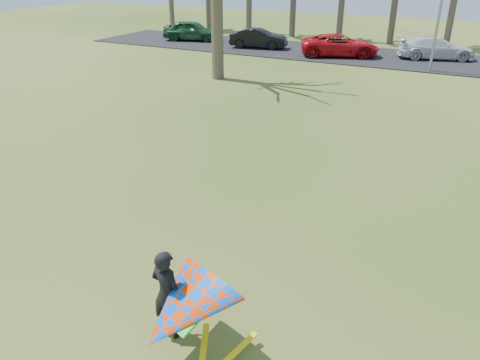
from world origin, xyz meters
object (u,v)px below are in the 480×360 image
at_px(car_1, 259,38).
at_px(car_3, 436,48).
at_px(car_2, 340,45).
at_px(kite_flyer, 180,309).
at_px(car_0, 192,30).

xyz_separation_m(car_1, car_3, (11.77, 1.51, 0.01)).
bearing_deg(car_1, car_3, -93.62).
bearing_deg(car_2, kite_flyer, 169.48).
distance_m(car_1, car_2, 6.04).
relative_size(car_0, car_3, 0.95).
height_order(car_2, kite_flyer, kite_flyer).
relative_size(car_1, car_2, 0.80).
bearing_deg(car_0, kite_flyer, -163.32).
relative_size(car_2, car_3, 1.08).
relative_size(car_0, car_1, 1.10).
relative_size(car_1, car_3, 0.86).
distance_m(car_2, car_3, 6.03).
distance_m(car_1, kite_flyer, 28.77).
distance_m(car_3, kite_flyer, 28.09).
xyz_separation_m(car_0, car_3, (17.87, 0.75, -0.08)).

